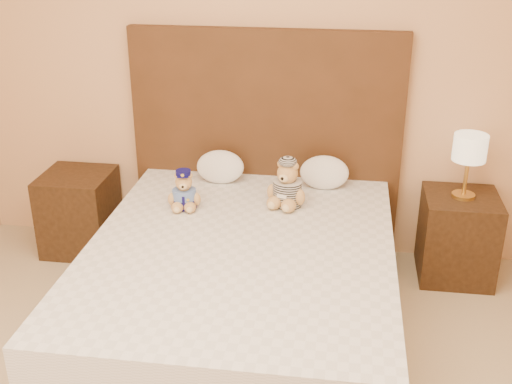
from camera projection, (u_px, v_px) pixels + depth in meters
room_walls at (201, 22)px, 2.19m from camera, size 4.04×4.52×2.72m
bed at (241, 289)px, 3.48m from camera, size 1.60×2.00×0.55m
headboard at (266, 145)px, 4.20m from camera, size 1.75×0.08×1.50m
nightstand_left at (80, 212)px, 4.37m from camera, size 0.45×0.45×0.55m
nightstand_right at (457, 236)px, 4.04m from camera, size 0.45×0.45×0.55m
lamp at (470, 151)px, 3.81m from camera, size 0.20×0.20×0.40m
teddy_police at (184, 189)px, 3.74m from camera, size 0.23×0.22×0.23m
teddy_prisoner at (287, 183)px, 3.76m from camera, size 0.31×0.31×0.28m
pillow_left at (220, 165)px, 4.11m from camera, size 0.31×0.20×0.22m
pillow_right at (324, 171)px, 4.02m from camera, size 0.31×0.20×0.22m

